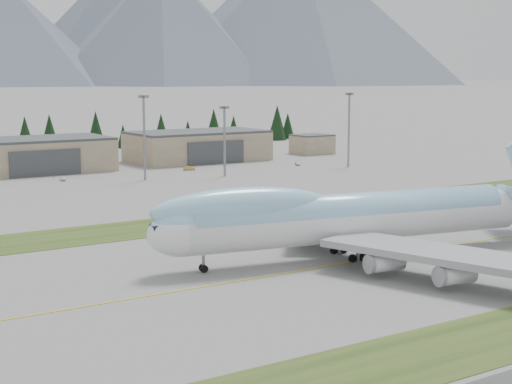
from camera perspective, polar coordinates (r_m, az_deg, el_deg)
ground at (r=136.12m, az=9.66°, el=-4.61°), size 7000.00×7000.00×0.00m
grass_strip_far at (r=171.20m, az=-0.57°, el=-1.79°), size 400.00×18.00×0.08m
taxiway_line_main at (r=136.12m, az=9.66°, el=-4.61°), size 400.00×0.40×0.02m
boeing_747_freighter at (r=133.02m, az=7.08°, el=-1.76°), size 81.69×69.06×21.42m
hangar_center at (r=259.58m, az=-15.96°, el=2.60°), size 48.00×26.60×10.80m
hangar_right at (r=282.84m, az=-4.26°, el=3.37°), size 48.00×26.60×10.80m
control_shed at (r=308.48m, az=4.10°, el=3.50°), size 14.00×12.00×7.60m
floodlight_masts at (r=226.83m, az=-8.43°, el=4.86°), size 182.04×9.31×24.82m
service_vehicle_a at (r=235.88m, az=-13.87°, el=0.80°), size 2.01×3.69×1.19m
service_vehicle_b at (r=255.29m, az=-4.89°, el=1.59°), size 4.18×2.93×1.30m
service_vehicle_c at (r=268.72m, az=3.04°, el=1.95°), size 2.99×3.98×1.07m
conifer_belt at (r=321.12m, az=-17.94°, el=3.95°), size 269.81×15.91×16.89m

